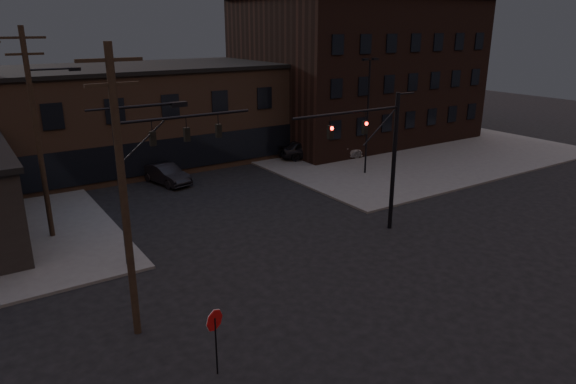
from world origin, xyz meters
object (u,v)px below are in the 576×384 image
object	(u,v)px
stop_sign	(215,327)
car_crossing	(166,174)
traffic_signal_far	(146,166)
traffic_signal_near	(380,150)
parked_car_lot_b	(337,150)
parked_car_lot_a	(307,149)

from	to	relation	value
stop_sign	car_crossing	size ratio (longest dim) A/B	0.54
traffic_signal_far	stop_sign	bearing A→B (deg)	-97.32
traffic_signal_near	parked_car_lot_b	distance (m)	17.41
parked_car_lot_a	car_crossing	size ratio (longest dim) A/B	1.06
traffic_signal_near	car_crossing	size ratio (longest dim) A/B	1.73
traffic_signal_far	parked_car_lot_a	bearing A→B (deg)	34.01
parked_car_lot_b	car_crossing	distance (m)	15.46
traffic_signal_far	car_crossing	size ratio (longest dim) A/B	1.73
traffic_signal_far	parked_car_lot_b	xyz separation A→B (m)	(20.80, 11.00, -4.15)
traffic_signal_far	stop_sign	world-z (taller)	traffic_signal_far
traffic_signal_near	car_crossing	world-z (taller)	traffic_signal_near
parked_car_lot_a	traffic_signal_near	bearing A→B (deg)	172.68
parked_car_lot_a	stop_sign	bearing A→B (deg)	153.38
traffic_signal_far	parked_car_lot_a	size ratio (longest dim) A/B	1.63
traffic_signal_near	parked_car_lot_a	bearing A→B (deg)	67.89
traffic_signal_near	parked_car_lot_a	size ratio (longest dim) A/B	1.63
traffic_signal_near	traffic_signal_far	size ratio (longest dim) A/B	1.00
traffic_signal_far	car_crossing	bearing A→B (deg)	66.51
traffic_signal_near	car_crossing	distance (m)	17.78
parked_car_lot_b	parked_car_lot_a	bearing A→B (deg)	61.59
traffic_signal_near	traffic_signal_far	xyz separation A→B (m)	(-12.07, 3.50, 0.08)
traffic_signal_near	parked_car_lot_a	xyz separation A→B (m)	(6.52, 16.05, -3.94)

